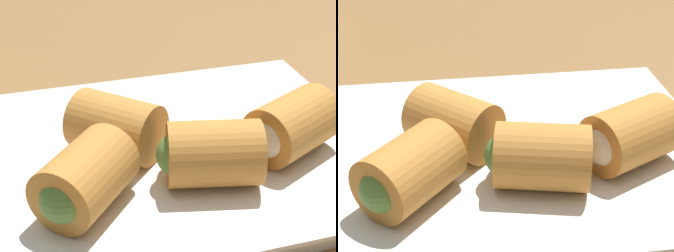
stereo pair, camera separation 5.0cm
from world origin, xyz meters
TOP-DOWN VIEW (x-y plane):
  - table_surface at (0.00, 0.00)cm, footprint 180.00×140.00cm
  - serving_plate at (1.92, -1.88)cm, footprint 30.39×24.08cm
  - roll_front_left at (3.20, -6.72)cm, footprint 7.15×5.58cm
  - roll_front_right at (9.79, -5.13)cm, footprint 7.35×6.60cm
  - roll_back_left at (-5.07, -7.43)cm, footprint 7.26×7.42cm
  - roll_back_right at (-2.06, -1.40)cm, footprint 7.37×7.34cm

SIDE VIEW (x-z plane):
  - table_surface at x=0.00cm, z-range 0.00..2.00cm
  - serving_plate at x=1.92cm, z-range 2.01..3.51cm
  - roll_front_left at x=3.20cm, z-range 3.50..7.87cm
  - roll_front_right at x=9.79cm, z-range 3.50..7.87cm
  - roll_back_left at x=-5.07cm, z-range 3.50..7.87cm
  - roll_back_right at x=-2.06cm, z-range 3.50..7.87cm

